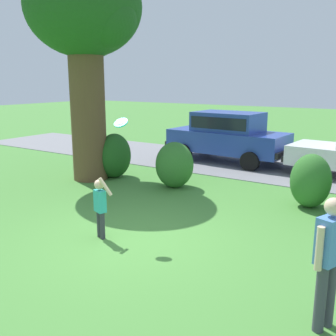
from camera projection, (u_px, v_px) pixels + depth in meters
The scene contains 10 objects.
ground_plane at pixel (133, 239), 7.85m from camera, with size 80.00×80.00×0.00m, color #478438.
driveway_strip at pixel (267, 168), 14.17m from camera, with size 28.00×4.40×0.02m, color slate.
oak_tree_large at pixel (87, 21), 11.69m from camera, with size 3.48×3.53×6.68m.
shrub_near_tree at pixel (114, 158), 12.69m from camera, with size 0.98×1.17×1.43m.
shrub_centre_left at pixel (174, 165), 11.50m from camera, with size 1.13×1.08×1.35m.
shrub_centre at pixel (311, 181), 9.70m from camera, with size 0.99×0.98×1.35m.
parked_suv at pixel (228, 134), 15.03m from camera, with size 4.79×2.28×1.92m.
child_thrower at pixel (100, 204), 7.77m from camera, with size 0.48×0.24×1.29m.
frisbee at pixel (121, 123), 7.60m from camera, with size 0.29×0.25×0.19m.
adult_onlooker at pixel (329, 257), 4.83m from camera, with size 0.33×0.50×1.74m.
Camera 1 is at (4.62, -5.75, 3.11)m, focal length 42.03 mm.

